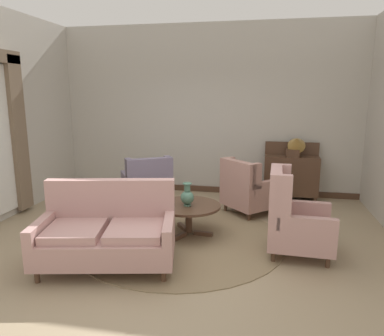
% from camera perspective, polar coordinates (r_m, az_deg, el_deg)
% --- Properties ---
extents(ground, '(8.55, 8.55, 0.00)m').
position_cam_1_polar(ground, '(5.04, -2.66, -12.28)').
color(ground, '#9E896B').
extents(wall_back, '(6.27, 0.08, 3.40)m').
position_cam_1_polar(wall_back, '(7.43, 2.55, 9.06)').
color(wall_back, '#BCB7AD').
rests_on(wall_back, ground).
extents(wall_left, '(0.08, 4.03, 3.40)m').
position_cam_1_polar(wall_left, '(6.77, -27.12, 7.51)').
color(wall_left, '#BCB7AD').
rests_on(wall_left, ground).
extents(baseboard_back, '(6.11, 0.03, 0.12)m').
position_cam_1_polar(baseboard_back, '(7.64, 2.37, -3.33)').
color(baseboard_back, '#4C3323').
rests_on(baseboard_back, ground).
extents(area_rug, '(2.98, 2.98, 0.01)m').
position_cam_1_polar(area_rug, '(5.30, -1.88, -10.93)').
color(area_rug, '#847051').
rests_on(area_rug, ground).
extents(coffee_table, '(0.93, 0.93, 0.46)m').
position_cam_1_polar(coffee_table, '(5.29, -0.54, -6.61)').
color(coffee_table, '#4C3323').
rests_on(coffee_table, ground).
extents(porcelain_vase, '(0.19, 0.19, 0.33)m').
position_cam_1_polar(porcelain_vase, '(5.18, -0.75, -4.48)').
color(porcelain_vase, '#4C7A66').
rests_on(porcelain_vase, coffee_table).
extents(settee, '(1.73, 1.16, 1.00)m').
position_cam_1_polar(settee, '(4.50, -13.25, -10.01)').
color(settee, tan).
rests_on(settee, ground).
extents(armchair_beside_settee, '(1.18, 1.17, 0.95)m').
position_cam_1_polar(armchair_beside_settee, '(6.30, 9.11, -3.47)').
color(armchair_beside_settee, tan).
rests_on(armchair_beside_settee, ground).
extents(armchair_far_left, '(1.09, 1.08, 0.96)m').
position_cam_1_polar(armchair_far_left, '(6.56, -7.09, -2.74)').
color(armchair_far_left, slate).
rests_on(armchair_far_left, ground).
extents(armchair_foreground_right, '(0.83, 0.78, 1.12)m').
position_cam_1_polar(armchair_foreground_right, '(4.83, 15.70, -7.85)').
color(armchair_foreground_right, tan).
rests_on(armchair_foreground_right, ground).
extents(sideboard, '(1.02, 0.35, 1.12)m').
position_cam_1_polar(sideboard, '(7.24, 15.36, -1.03)').
color(sideboard, '#4C3323').
rests_on(sideboard, ground).
extents(gramophone, '(0.37, 0.46, 0.51)m').
position_cam_1_polar(gramophone, '(7.05, 16.06, 3.61)').
color(gramophone, '#4C3323').
rests_on(gramophone, sideboard).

